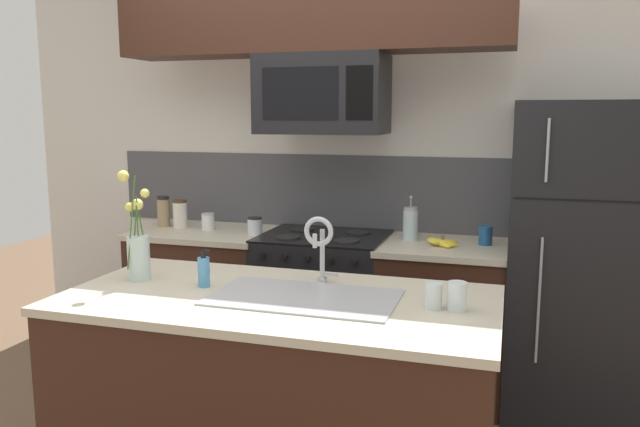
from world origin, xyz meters
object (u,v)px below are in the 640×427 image
Objects in this scene: banana_bunch at (442,242)px; coffee_tin at (485,236)px; refrigerator at (585,261)px; storage_jar_short at (208,221)px; storage_jar_medium at (180,214)px; spare_glass at (457,296)px; microwave at (323,95)px; stove_range at (324,308)px; storage_jar_tall at (164,211)px; sink_faucet at (320,240)px; french_press at (410,224)px; drinking_glass at (434,296)px; flower_vase at (138,252)px; storage_jar_squat at (255,226)px; dish_soap_bottle at (204,271)px.

coffee_tin is at bearing 25.33° from banana_bunch.
refrigerator reaches higher than storage_jar_short.
storage_jar_medium is 0.98× the size of banana_bunch.
storage_jar_short is at bearing 143.63° from spare_glass.
microwave is 4.01× the size of storage_jar_medium.
coffee_tin is (0.95, 0.07, -0.80)m from microwave.
stove_range is at bearing 90.16° from microwave.
sink_faucet is at bearing -37.02° from storage_jar_tall.
storage_jar_medium is 2.28m from spare_glass.
storage_jar_short is 1.52m from banana_bunch.
french_press is 0.44m from coffee_tin.
storage_jar_tall is 0.66× the size of sink_faucet.
flower_vase reaches higher than drinking_glass.
coffee_tin is at bearing 3.01° from stove_range.
banana_bunch is (1.16, -0.03, -0.03)m from storage_jar_squat.
sink_faucet is 2.76× the size of spare_glass.
refrigerator is at bearing 41.39° from sink_faucet.
french_press reaches higher than coffee_tin.
drinking_glass is (1.60, -1.25, -0.00)m from storage_jar_short.
drinking_glass is at bearing -56.08° from microwave.
storage_jar_tall is 1.83× the size of spare_glass.
flower_vase is (0.61, -1.24, 0.03)m from storage_jar_tall.
flower_vase is at bearing -148.71° from refrigerator.
refrigerator is 2.62m from storage_jar_tall.
drinking_glass is at bearing -1.51° from flower_vase.
banana_bunch is 1.18m from spare_glass.
coffee_tin is at bearing 58.57° from sink_faucet.
sink_faucet is at bearing 11.46° from flower_vase.
dish_soap_bottle is at bearing -131.83° from coffee_tin.
storage_jar_tall reaches higher than storage_jar_squat.
banana_bunch is at bearing -1.39° from storage_jar_squat.
stove_range is 5.64× the size of dish_soap_bottle.
sink_faucet is (-0.23, -1.09, 0.10)m from french_press.
microwave is 1.67m from drinking_glass.
banana_bunch is at bearing -3.07° from storage_jar_medium.
storage_jar_tall reaches higher than spare_glass.
microwave reaches higher than drinking_glass.
sink_faucet is (-0.43, -0.97, 0.18)m from banana_bunch.
storage_jar_medium is 1.32m from flower_vase.
flower_vase is (-1.33, 0.04, 0.08)m from drinking_glass.
refrigerator reaches higher than coffee_tin.
spare_glass is at bearing -92.32° from coffee_tin.
storage_jar_tall is (-1.13, 0.04, 0.55)m from stove_range.
drinking_glass is (1.94, -1.27, -0.05)m from storage_jar_tall.
storage_jar_tall reaches higher than banana_bunch.
refrigerator is at bearing -0.29° from storage_jar_medium.
banana_bunch is at bearing 52.08° from dish_soap_bottle.
drinking_glass is at bearing -85.50° from banana_bunch.
drinking_glass is (-0.14, -1.28, -0.00)m from coffee_tin.
stove_range is at bearing 175.25° from banana_bunch.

